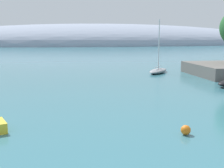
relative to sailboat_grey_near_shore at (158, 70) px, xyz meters
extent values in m
ellipsoid|color=#8E99AD|center=(9.23, 145.99, -0.49)|extent=(250.72, 80.46, 26.20)
ellipsoid|color=gray|center=(0.00, 0.00, -0.11)|extent=(5.59, 6.36, 0.77)
cylinder|color=silver|center=(0.00, 0.00, 4.47)|extent=(0.17, 0.17, 8.39)
cube|color=silver|center=(-0.17, -0.23, 0.62)|extent=(1.82, 2.33, 0.10)
sphere|color=orange|center=(-8.62, -31.56, -0.16)|extent=(0.67, 0.67, 0.67)
camera|label=1|loc=(-16.89, -49.98, 6.26)|focal=48.45mm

